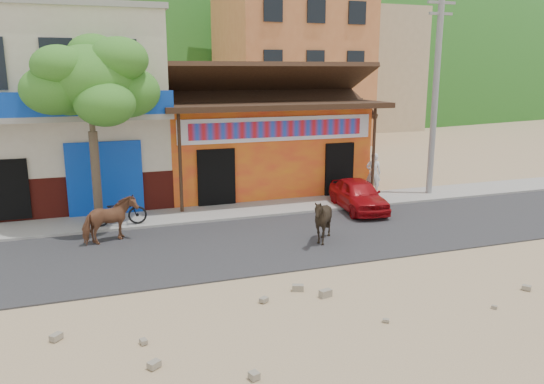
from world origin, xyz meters
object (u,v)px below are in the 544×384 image
Objects in this scene: cow_tan at (110,220)px; pedestrian at (373,173)px; tree at (93,131)px; utility_pole at (435,93)px; cow_dark at (322,220)px; scooter at (119,211)px; red_car at (358,195)px.

cow_tan is 10.70m from pedestrian.
utility_pole is at bearing 0.90° from tree.
utility_pole is at bearing 110.65° from cow_dark.
tree is 4.39× the size of cow_dark.
cow_tan is 6.23m from cow_dark.
utility_pole is 5.85× the size of cow_dark.
scooter is (-5.53, 3.55, -0.14)m from cow_dark.
tree is 10.87m from pedestrian.
utility_pole reaches higher than tree.
red_car is at bearing -91.53° from scooter.
utility_pole is at bearing 24.05° from red_car.
utility_pole is at bearing -84.65° from scooter.
scooter is at bearing -177.05° from red_car.
utility_pole is 3.92m from pedestrian.
red_car is (8.91, -1.00, -2.51)m from tree.
scooter is at bearing -38.43° from cow_tan.
utility_pole is 5.37m from red_car.
pedestrian reaches higher than cow_tan.
pedestrian is at bearing -80.04° from scooter.
tree is 3.62× the size of pedestrian.
scooter is at bearing -35.52° from tree.
pedestrian is at bearing -100.58° from cow_tan.
tree is 3.42× the size of scooter.
pedestrian is (10.61, 0.90, -2.17)m from tree.
scooter is (-8.31, 0.57, -0.03)m from red_car.
cow_tan is at bearing 39.40° from pedestrian.
cow_tan is 1.15× the size of cow_dark.
cow_tan is at bearing -81.68° from tree.
tree is 3.06m from cow_tan.
cow_dark is 0.78× the size of scooter.
tree is at bearing -179.10° from utility_pole.
pedestrian reaches higher than red_car.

